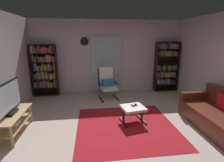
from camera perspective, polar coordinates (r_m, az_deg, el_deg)
name	(u,v)px	position (r m, az deg, el deg)	size (l,w,h in m)	color
ground_plane	(121,130)	(3.80, 3.26, -16.62)	(7.02, 7.02, 0.00)	#B6A395
wall_back	(108,57)	(6.16, -1.49, 8.37)	(5.60, 0.06, 2.60)	silver
glass_door_panel	(106,64)	(6.12, -1.92, 5.97)	(1.10, 0.01, 2.00)	silver
area_rug	(126,126)	(3.96, 4.82, -15.18)	(2.22, 2.13, 0.01)	maroon
tv_stand	(12,121)	(4.11, -31.26, -11.56)	(0.50, 1.10, 0.46)	tan
television	(8,99)	(3.95, -32.08, -5.27)	(0.20, 1.02, 0.66)	black
bookshelf_near_tv	(45,68)	(6.14, -22.14, 4.05)	(0.82, 0.30, 1.76)	black
bookshelf_near_sofa	(166,66)	(6.57, 18.01, 4.99)	(0.84, 0.30, 1.83)	black
leather_sofa	(222,117)	(4.42, 33.71, -10.23)	(0.91, 1.80, 0.82)	#5A291B
lounge_armchair	(107,82)	(5.51, -1.59, -0.48)	(0.67, 0.74, 1.02)	black
ottoman	(133,109)	(4.02, 7.26, -9.69)	(0.60, 0.57, 0.39)	white
tv_remote	(133,106)	(4.03, 7.11, -8.44)	(0.04, 0.14, 0.02)	black
cell_phone	(135,105)	(4.09, 8.08, -8.15)	(0.07, 0.14, 0.01)	black
wall_clock	(84,41)	(6.02, -9.45, 13.29)	(0.29, 0.03, 0.29)	silver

